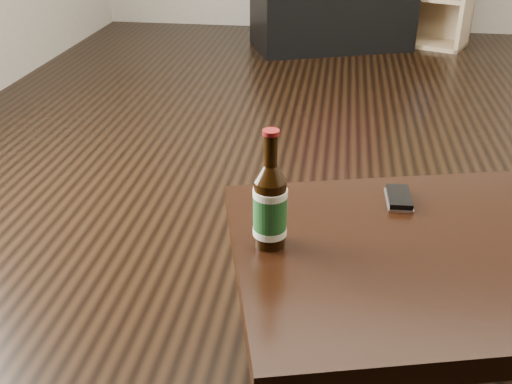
# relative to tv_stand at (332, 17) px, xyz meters

# --- Properties ---
(floor) EXTENTS (5.00, 6.00, 0.01)m
(floor) POSITION_rel_tv_stand_xyz_m (0.59, -2.40, -0.23)
(floor) COLOR black
(floor) RESTS_ON ground
(tv_stand) EXTENTS (1.23, 0.91, 0.44)m
(tv_stand) POSITION_rel_tv_stand_xyz_m (0.00, 0.00, 0.00)
(tv_stand) COLOR black
(tv_stand) RESTS_ON floor
(coffee_table) EXTENTS (1.28, 0.94, 0.43)m
(coffee_table) POSITION_rel_tv_stand_xyz_m (0.45, -3.32, 0.15)
(coffee_table) COLOR black
(coffee_table) RESTS_ON floor
(beer_bottle) EXTENTS (0.09, 0.09, 0.27)m
(beer_bottle) POSITION_rel_tv_stand_xyz_m (-0.04, -3.39, 0.31)
(beer_bottle) COLOR black
(beer_bottle) RESTS_ON coffee_table
(phone) EXTENTS (0.06, 0.12, 0.02)m
(phone) POSITION_rel_tv_stand_xyz_m (0.25, -3.16, 0.22)
(phone) COLOR silver
(phone) RESTS_ON coffee_table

